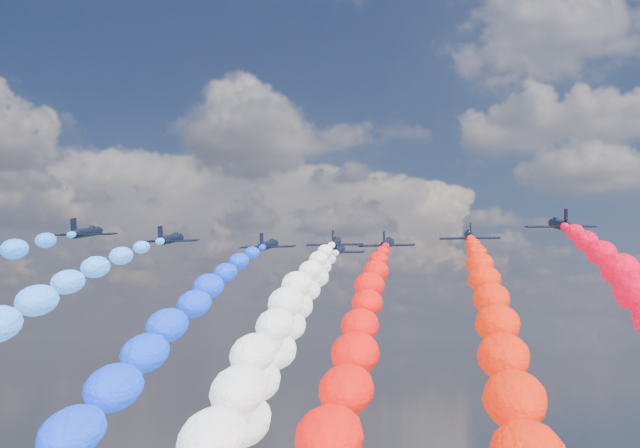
# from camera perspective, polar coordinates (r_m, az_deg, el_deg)

# --- Properties ---
(jet_0) EXTENTS (9.36, 12.67, 4.80)m
(jet_0) POSITION_cam_1_polar(r_m,az_deg,el_deg) (130.65, -15.24, -0.54)
(jet_0) COLOR black
(jet_1) EXTENTS (9.81, 12.99, 4.80)m
(jet_1) POSITION_cam_1_polar(r_m,az_deg,el_deg) (136.77, -9.89, -0.99)
(jet_1) COLOR black
(jet_2) EXTENTS (9.92, 13.07, 4.80)m
(jet_2) POSITION_cam_1_polar(r_m,az_deg,el_deg) (143.84, -3.43, -1.40)
(jet_2) COLOR black
(trail_2) EXTENTS (5.52, 109.46, 39.43)m
(trail_2) POSITION_cam_1_polar(r_m,az_deg,el_deg) (87.84, -10.84, -9.14)
(trail_2) COLOR #0D32DF
(jet_3) EXTENTS (9.47, 12.74, 4.80)m
(jet_3) POSITION_cam_1_polar(r_m,az_deg,el_deg) (140.18, 1.02, -1.25)
(jet_3) COLOR black
(trail_3) EXTENTS (5.52, 109.46, 39.43)m
(trail_3) POSITION_cam_1_polar(r_m,az_deg,el_deg) (83.04, -3.65, -9.36)
(trail_3) COLOR silver
(jet_4) EXTENTS (9.30, 12.63, 4.80)m
(jet_4) POSITION_cam_1_polar(r_m,az_deg,el_deg) (152.92, 1.25, -1.77)
(jet_4) COLOR black
(trail_4) EXTENTS (5.52, 109.46, 39.43)m
(trail_4) POSITION_cam_1_polar(r_m,az_deg,el_deg) (95.76, -2.64, -9.10)
(trail_4) COLOR silver
(jet_5) EXTENTS (9.85, 13.01, 4.80)m
(jet_5) POSITION_cam_1_polar(r_m,az_deg,el_deg) (141.75, 4.49, -1.30)
(jet_5) COLOR black
(trail_5) EXTENTS (5.52, 109.46, 39.43)m
(trail_5) POSITION_cam_1_polar(r_m,az_deg,el_deg) (84.10, 2.34, -9.34)
(trail_5) COLOR red
(jet_6) EXTENTS (9.12, 12.50, 4.80)m
(jet_6) POSITION_cam_1_polar(r_m,az_deg,el_deg) (132.89, 9.88, -0.80)
(jet_6) COLOR black
(trail_6) EXTENTS (5.52, 109.46, 39.43)m
(trail_6) POSITION_cam_1_polar(r_m,az_deg,el_deg) (75.11, 11.75, -9.43)
(trail_6) COLOR red
(jet_7) EXTENTS (9.91, 13.06, 4.80)m
(jet_7) POSITION_cam_1_polar(r_m,az_deg,el_deg) (121.45, 15.58, -0.03)
(jet_7) COLOR black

